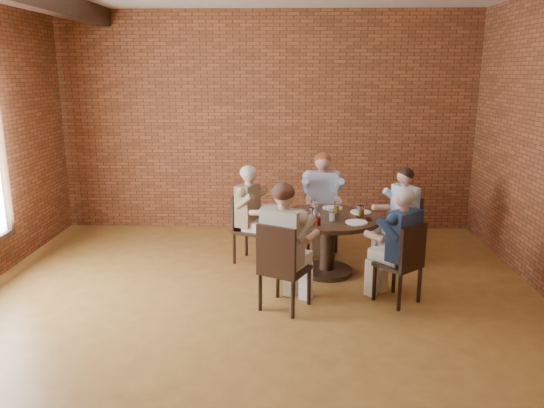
{
  "coord_description": "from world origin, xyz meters",
  "views": [
    {
      "loc": [
        0.33,
        -4.86,
        2.47
      ],
      "look_at": [
        0.16,
        1.0,
        1.01
      ],
      "focal_mm": 35.0,
      "sensor_mm": 36.0,
      "label": 1
    }
  ],
  "objects_px": {
    "diner_a": "(401,216)",
    "diner_e": "(399,246)",
    "chair_b": "(321,212)",
    "diner_c": "(252,215)",
    "diner_b": "(322,202)",
    "diner_d": "(285,247)",
    "dining_table": "(328,233)",
    "chair_c": "(246,225)",
    "chair_a": "(405,226)",
    "smartphone": "(369,219)",
    "chair_d": "(281,265)",
    "chair_e": "(404,261)"
  },
  "relations": [
    {
      "from": "diner_c",
      "to": "chair_d",
      "type": "relative_size",
      "value": 1.35
    },
    {
      "from": "chair_d",
      "to": "chair_e",
      "type": "xyz_separation_m",
      "value": [
        1.33,
        0.22,
        -0.02
      ]
    },
    {
      "from": "diner_d",
      "to": "chair_e",
      "type": "bearing_deg",
      "value": -146.59
    },
    {
      "from": "chair_d",
      "to": "chair_e",
      "type": "height_order",
      "value": "chair_d"
    },
    {
      "from": "diner_d",
      "to": "chair_e",
      "type": "xyz_separation_m",
      "value": [
        1.28,
        0.14,
        -0.19
      ]
    },
    {
      "from": "diner_e",
      "to": "smartphone",
      "type": "relative_size",
      "value": 9.27
    },
    {
      "from": "chair_e",
      "to": "chair_c",
      "type": "bearing_deg",
      "value": -76.84
    },
    {
      "from": "dining_table",
      "to": "diner_a",
      "type": "distance_m",
      "value": 1.08
    },
    {
      "from": "dining_table",
      "to": "diner_e",
      "type": "height_order",
      "value": "diner_e"
    },
    {
      "from": "dining_table",
      "to": "chair_e",
      "type": "xyz_separation_m",
      "value": [
        0.76,
        -0.88,
        -0.03
      ]
    },
    {
      "from": "chair_b",
      "to": "smartphone",
      "type": "bearing_deg",
      "value": -69.18
    },
    {
      "from": "diner_a",
      "to": "diner_d",
      "type": "relative_size",
      "value": 0.93
    },
    {
      "from": "diner_e",
      "to": "smartphone",
      "type": "distance_m",
      "value": 0.72
    },
    {
      "from": "dining_table",
      "to": "diner_b",
      "type": "xyz_separation_m",
      "value": [
        -0.02,
        0.99,
        0.16
      ]
    },
    {
      "from": "diner_c",
      "to": "chair_d",
      "type": "height_order",
      "value": "diner_c"
    },
    {
      "from": "chair_e",
      "to": "chair_d",
      "type": "bearing_deg",
      "value": -31.45
    },
    {
      "from": "diner_a",
      "to": "chair_d",
      "type": "height_order",
      "value": "diner_a"
    },
    {
      "from": "dining_table",
      "to": "diner_e",
      "type": "xyz_separation_m",
      "value": [
        0.71,
        -0.82,
        0.12
      ]
    },
    {
      "from": "chair_c",
      "to": "diner_d",
      "type": "xyz_separation_m",
      "value": [
        0.52,
        -1.45,
        0.19
      ]
    },
    {
      "from": "chair_a",
      "to": "diner_e",
      "type": "relative_size",
      "value": 0.7
    },
    {
      "from": "chair_b",
      "to": "chair_d",
      "type": "relative_size",
      "value": 1.0
    },
    {
      "from": "dining_table",
      "to": "diner_b",
      "type": "bearing_deg",
      "value": 90.98
    },
    {
      "from": "chair_a",
      "to": "diner_e",
      "type": "bearing_deg",
      "value": -38.72
    },
    {
      "from": "chair_a",
      "to": "diner_c",
      "type": "relative_size",
      "value": 0.7
    },
    {
      "from": "chair_c",
      "to": "diner_c",
      "type": "xyz_separation_m",
      "value": [
        0.07,
        -0.03,
        0.15
      ]
    },
    {
      "from": "chair_a",
      "to": "chair_c",
      "type": "xyz_separation_m",
      "value": [
        -2.1,
        -0.02,
        0.0
      ]
    },
    {
      "from": "diner_b",
      "to": "chair_d",
      "type": "height_order",
      "value": "diner_b"
    },
    {
      "from": "chair_a",
      "to": "chair_d",
      "type": "xyz_separation_m",
      "value": [
        -1.62,
        -1.56,
        0.02
      ]
    },
    {
      "from": "diner_c",
      "to": "chair_e",
      "type": "height_order",
      "value": "diner_c"
    },
    {
      "from": "diner_e",
      "to": "chair_a",
      "type": "bearing_deg",
      "value": -145.78
    },
    {
      "from": "chair_a",
      "to": "diner_a",
      "type": "xyz_separation_m",
      "value": [
        -0.07,
        -0.03,
        0.14
      ]
    },
    {
      "from": "diner_e",
      "to": "diner_c",
      "type": "bearing_deg",
      "value": -76.86
    },
    {
      "from": "chair_e",
      "to": "chair_a",
      "type": "bearing_deg",
      "value": -143.05
    },
    {
      "from": "chair_c",
      "to": "smartphone",
      "type": "relative_size",
      "value": 6.59
    },
    {
      "from": "chair_b",
      "to": "diner_c",
      "type": "bearing_deg",
      "value": -145.96
    },
    {
      "from": "diner_a",
      "to": "diner_e",
      "type": "relative_size",
      "value": 0.99
    },
    {
      "from": "chair_e",
      "to": "chair_b",
      "type": "bearing_deg",
      "value": -109.1
    },
    {
      "from": "diner_a",
      "to": "chair_e",
      "type": "height_order",
      "value": "diner_a"
    },
    {
      "from": "diner_b",
      "to": "diner_e",
      "type": "xyz_separation_m",
      "value": [
        0.72,
        -1.81,
        -0.04
      ]
    },
    {
      "from": "diner_b",
      "to": "diner_d",
      "type": "height_order",
      "value": "same"
    },
    {
      "from": "diner_c",
      "to": "smartphone",
      "type": "relative_size",
      "value": 9.32
    },
    {
      "from": "diner_c",
      "to": "chair_a",
      "type": "bearing_deg",
      "value": -65.83
    },
    {
      "from": "chair_b",
      "to": "diner_e",
      "type": "height_order",
      "value": "diner_e"
    },
    {
      "from": "diner_a",
      "to": "chair_b",
      "type": "bearing_deg",
      "value": -146.65
    },
    {
      "from": "diner_a",
      "to": "diner_e",
      "type": "bearing_deg",
      "value": -36.0
    },
    {
      "from": "diner_b",
      "to": "chair_e",
      "type": "height_order",
      "value": "diner_b"
    },
    {
      "from": "chair_a",
      "to": "diner_b",
      "type": "xyz_separation_m",
      "value": [
        -1.07,
        0.53,
        0.19
      ]
    },
    {
      "from": "chair_a",
      "to": "diner_c",
      "type": "distance_m",
      "value": 2.03
    },
    {
      "from": "diner_b",
      "to": "chair_c",
      "type": "relative_size",
      "value": 1.5
    },
    {
      "from": "diner_b",
      "to": "diner_e",
      "type": "distance_m",
      "value": 1.95
    }
  ]
}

